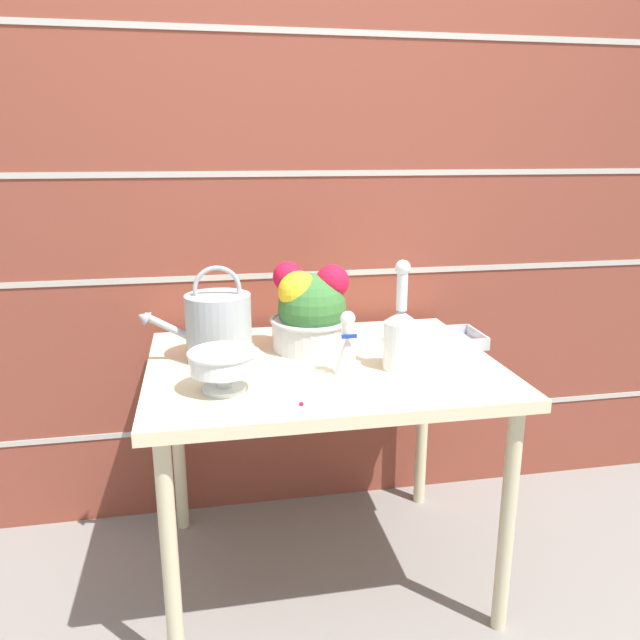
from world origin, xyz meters
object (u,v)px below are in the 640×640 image
(flower_planter, at_px, (311,311))
(glass_decanter, at_px, (400,334))
(wire_tray, at_px, (437,342))
(figurine_vase, at_px, (347,349))
(watering_can, at_px, (218,326))
(crystal_pedestal_bowl, at_px, (223,364))

(flower_planter, distance_m, glass_decanter, 0.33)
(flower_planter, xyz_separation_m, wire_tray, (0.41, -0.04, -0.11))
(figurine_vase, relative_size, wire_tray, 0.64)
(figurine_vase, xyz_separation_m, wire_tray, (0.35, 0.22, -0.07))
(watering_can, distance_m, wire_tray, 0.72)
(wire_tray, bearing_deg, figurine_vase, -148.46)
(flower_planter, height_order, glass_decanter, glass_decanter)
(flower_planter, xyz_separation_m, figurine_vase, (0.06, -0.26, -0.05))
(crystal_pedestal_bowl, xyz_separation_m, flower_planter, (0.29, 0.32, 0.05))
(crystal_pedestal_bowl, bearing_deg, watering_can, 90.79)
(watering_can, height_order, flower_planter, watering_can)
(watering_can, height_order, crystal_pedestal_bowl, watering_can)
(flower_planter, distance_m, figurine_vase, 0.27)
(glass_decanter, xyz_separation_m, wire_tray, (0.19, 0.20, -0.10))
(watering_can, xyz_separation_m, flower_planter, (0.30, 0.05, 0.02))
(watering_can, distance_m, flower_planter, 0.30)
(flower_planter, bearing_deg, figurine_vase, -77.34)
(glass_decanter, relative_size, wire_tray, 1.10)
(flower_planter, relative_size, glass_decanter, 0.87)
(watering_can, xyz_separation_m, crystal_pedestal_bowl, (0.00, -0.27, -0.03))
(crystal_pedestal_bowl, relative_size, wire_tray, 0.63)
(watering_can, distance_m, glass_decanter, 0.55)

